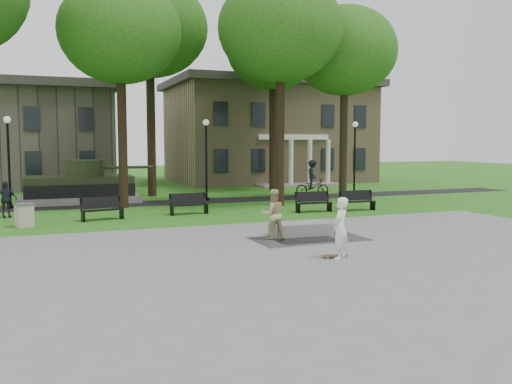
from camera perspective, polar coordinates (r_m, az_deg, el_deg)
ground at (r=20.26m, az=3.14°, el=-4.46°), size 120.00×120.00×0.00m
plaza at (r=15.93m, az=10.67°, el=-7.20°), size 22.00×16.00×0.02m
footpath at (r=31.47m, az=-5.94°, el=-0.97°), size 44.00×2.60×0.01m
building_right at (r=47.81m, az=1.17°, el=6.41°), size 17.00×12.00×8.60m
building_left at (r=44.75m, az=-24.91°, el=5.04°), size 15.00×10.00×7.20m
tree_1 at (r=29.44m, az=-14.12°, el=15.97°), size 6.20×6.20×11.63m
tree_2 at (r=29.74m, az=2.57°, el=16.72°), size 6.60×6.60×12.16m
tree_3 at (r=32.51m, az=9.33°, el=14.38°), size 6.00×6.00×11.19m
tree_4 at (r=35.43m, az=-11.16°, el=16.54°), size 7.20×7.20×13.50m
tree_5 at (r=38.20m, az=1.80°, el=14.71°), size 6.40×6.40×12.44m
lamp_left at (r=30.52m, az=-24.60°, el=3.63°), size 0.36×0.36×4.73m
lamp_mid at (r=31.71m, az=-5.26°, el=4.13°), size 0.36×0.36×4.73m
lamp_right at (r=35.79m, az=10.35°, el=4.20°), size 0.36×0.36×4.73m
tank_monument at (r=32.32m, az=-18.02°, el=0.48°), size 7.45×3.40×2.40m
puddle at (r=18.97m, az=5.40°, el=-5.08°), size 2.20×1.20×0.00m
concrete_block at (r=19.98m, az=4.73°, el=-3.89°), size 2.23×1.07×0.45m
skateboard at (r=16.30m, az=8.31°, el=-6.72°), size 0.80×0.30×0.07m
skateboarder at (r=16.00m, az=8.86°, el=-3.78°), size 0.78×0.76×1.81m
friend_watching at (r=18.98m, az=1.79°, el=-2.35°), size 0.89×0.71×1.77m
pedestrian_walker at (r=26.95m, az=-24.87°, el=-0.72°), size 1.06×0.72×1.66m
cyclist at (r=34.76m, az=5.95°, el=1.16°), size 2.22×1.32×2.29m
park_bench_0 at (r=24.75m, az=-15.88°, el=-1.65°), size 1.85×0.88×1.00m
park_bench_1 at (r=25.91m, az=-7.11°, el=-1.18°), size 1.82×0.63×1.00m
park_bench_2 at (r=26.66m, az=6.02°, el=-0.98°), size 1.81×0.56×1.00m
park_bench_3 at (r=27.59m, az=10.56°, el=-0.83°), size 1.82×0.63×1.00m
trash_bin at (r=23.79m, az=-23.21°, el=-2.24°), size 0.85×0.85×0.96m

